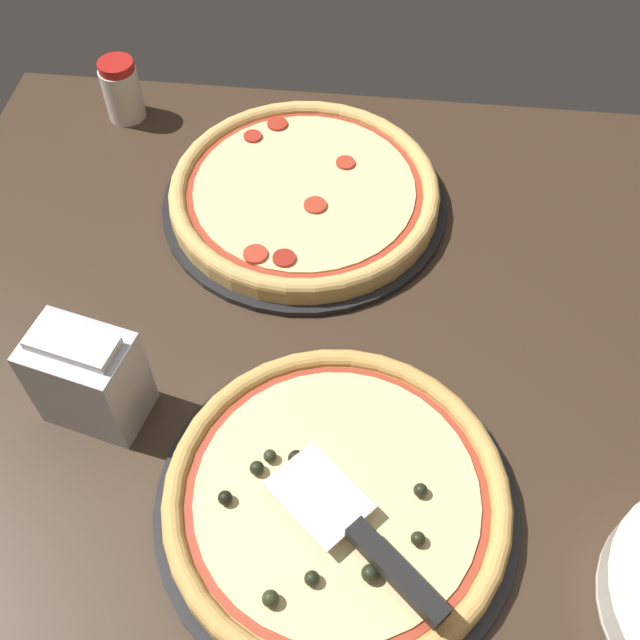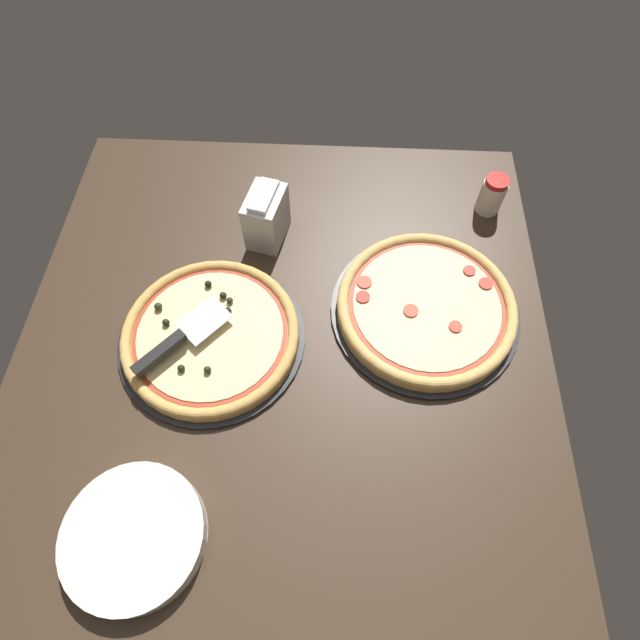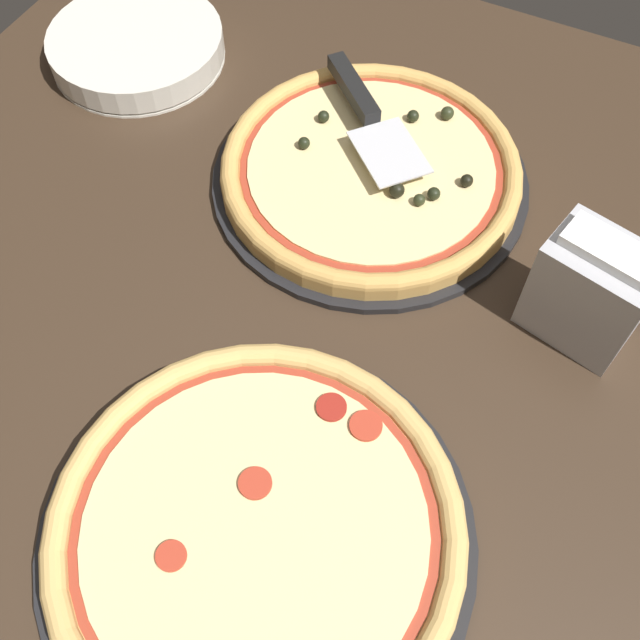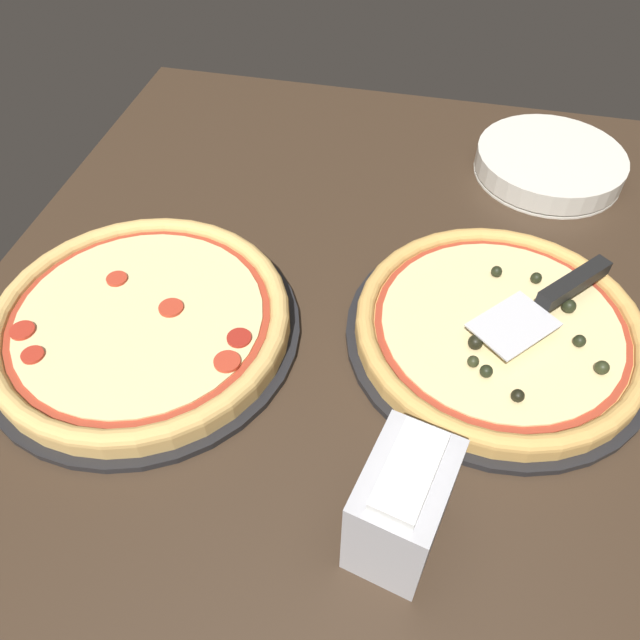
{
  "view_description": "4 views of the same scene",
  "coord_description": "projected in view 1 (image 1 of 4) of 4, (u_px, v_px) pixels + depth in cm",
  "views": [
    {
      "loc": [
        1.78,
        -47.66,
        78.01
      ],
      "look_at": [
        -4.35,
        7.56,
        3.0
      ],
      "focal_mm": 42.0,
      "sensor_mm": 36.0,
      "label": 1
    },
    {
      "loc": [
        47.86,
        10.14,
        95.07
      ],
      "look_at": [
        -4.35,
        7.56,
        3.0
      ],
      "focal_mm": 28.0,
      "sensor_mm": 36.0,
      "label": 2
    },
    {
      "loc": [
        -23.38,
        45.73,
        71.01
      ],
      "look_at": [
        -4.35,
        7.56,
        3.0
      ],
      "focal_mm": 42.0,
      "sensor_mm": 36.0,
      "label": 3
    },
    {
      "loc": [
        -56.49,
        -4.21,
        63.21
      ],
      "look_at": [
        -4.35,
        7.56,
        3.0
      ],
      "focal_mm": 35.0,
      "sensor_mm": 36.0,
      "label": 4
    }
  ],
  "objects": [
    {
      "name": "ground_plane",
      "position": [
        348.0,
        395.0,
        0.92
      ],
      "size": [
        122.04,
        113.84,
        3.6
      ],
      "primitive_type": "cube",
      "color": "#38281C"
    },
    {
      "name": "napkin_holder",
      "position": [
        88.0,
        378.0,
        0.84
      ],
      "size": [
        12.8,
        10.11,
        14.18
      ],
      "color": "#B2B2B7",
      "rests_on": "ground_plane"
    },
    {
      "name": "pizza_pan_front",
      "position": [
        341.0,
        505.0,
        0.82
      ],
      "size": [
        39.71,
        39.71,
        1.0
      ],
      "primitive_type": "cylinder",
      "color": "black",
      "rests_on": "ground_plane"
    },
    {
      "name": "pizza_back",
      "position": [
        304.0,
        192.0,
        1.07
      ],
      "size": [
        38.85,
        38.85,
        3.37
      ],
      "color": "#DBAD60",
      "rests_on": "pizza_pan_back"
    },
    {
      "name": "pizza_front",
      "position": [
        341.0,
        497.0,
        0.8
      ],
      "size": [
        37.32,
        37.32,
        4.12
      ],
      "color": "tan",
      "rests_on": "pizza_pan_front"
    },
    {
      "name": "parmesan_shaker",
      "position": [
        122.0,
        90.0,
        1.18
      ],
      "size": [
        5.98,
        5.98,
        9.95
      ],
      "color": "silver",
      "rests_on": "ground_plane"
    },
    {
      "name": "pizza_pan_back",
      "position": [
        305.0,
        203.0,
        1.09
      ],
      "size": [
        41.33,
        41.33,
        1.0
      ],
      "primitive_type": "cylinder",
      "color": "black",
      "rests_on": "ground_plane"
    },
    {
      "name": "serving_spatula",
      "position": [
        377.0,
        552.0,
        0.73
      ],
      "size": [
        19.64,
        18.14,
        2.0
      ],
      "color": "silver",
      "rests_on": "pizza_front"
    }
  ]
}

